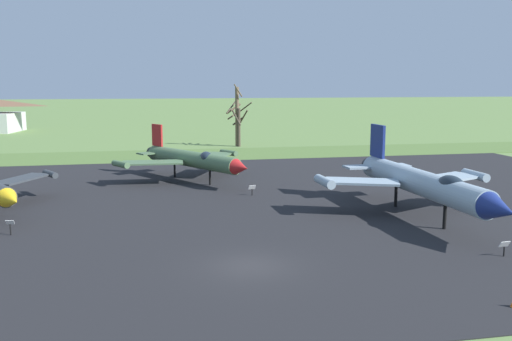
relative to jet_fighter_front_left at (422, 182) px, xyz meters
name	(u,v)px	position (x,y,z in m)	size (l,w,h in m)	color
ground_plane	(250,266)	(-13.28, -7.51, -2.52)	(600.00, 600.00, 0.00)	#607F42
asphalt_apron	(214,205)	(-13.28, 6.92, -2.50)	(79.62, 48.09, 0.05)	black
grass_verge_strip	(184,155)	(-13.28, 36.96, -2.49)	(139.62, 12.00, 0.06)	#527135
jet_fighter_front_left	(422,182)	(0.00, 0.00, 0.00)	(12.62, 18.00, 5.91)	#8EA3B2
info_placard_front_left	(504,247)	(0.25, -8.70, -1.96)	(0.62, 0.29, 0.89)	black
info_placard_rear_center	(10,226)	(-26.41, 0.94, -1.91)	(0.51, 0.27, 1.00)	black
jet_fighter_rear_left	(192,159)	(-13.97, 17.62, -0.37)	(12.35, 13.77, 5.05)	#4C6B47
info_placard_rear_left	(252,189)	(-9.77, 9.88, -1.95)	(0.62, 0.31, 0.90)	black
bare_tree_center	(237,116)	(-5.01, 45.84, 1.93)	(2.32, 2.29, 8.98)	brown
bare_tree_right_of_center	(239,123)	(-4.78, 45.52, 0.88)	(3.83, 3.03, 6.78)	#42382D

